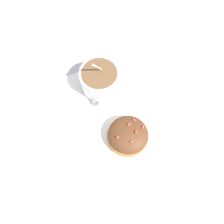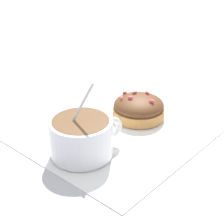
# 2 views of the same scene
# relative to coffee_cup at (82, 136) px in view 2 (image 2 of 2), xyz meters

# --- Properties ---
(ground_plane) EXTENTS (3.00, 3.00, 0.00)m
(ground_plane) POSITION_rel_coffee_cup_xyz_m (0.07, 0.01, -0.03)
(ground_plane) COLOR #B2B2B7
(paper_napkin) EXTENTS (0.28, 0.27, 0.00)m
(paper_napkin) POSITION_rel_coffee_cup_xyz_m (0.07, 0.01, -0.03)
(paper_napkin) COLOR white
(paper_napkin) RESTS_ON ground_plane
(coffee_cup) EXTENTS (0.11, 0.09, 0.11)m
(coffee_cup) POSITION_rel_coffee_cup_xyz_m (0.00, 0.00, 0.00)
(coffee_cup) COLOR white
(coffee_cup) RESTS_ON paper_napkin
(frosted_pastry) EXTENTS (0.09, 0.09, 0.04)m
(frosted_pastry) POSITION_rel_coffee_cup_xyz_m (0.15, 0.02, -0.01)
(frosted_pastry) COLOR #C18442
(frosted_pastry) RESTS_ON paper_napkin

